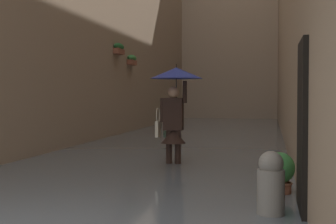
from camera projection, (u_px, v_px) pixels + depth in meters
ground_plane at (198, 141)px, 16.40m from camera, size 61.54×61.54×0.00m
flood_water at (198, 139)px, 16.39m from camera, size 6.33×30.62×0.19m
building_facade_far at (230, 4)px, 29.07m from camera, size 9.13×1.80×13.94m
person_wading at (175, 96)px, 9.72m from camera, size 1.04×1.04×2.17m
potted_plant_near_left at (279, 176)px, 6.83m from camera, size 0.43×0.43×0.76m
potted_plant_near_right at (169, 117)px, 22.78m from camera, size 0.55×0.55×0.95m
mooring_bollard at (271, 191)px, 5.60m from camera, size 0.32×0.32×0.92m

